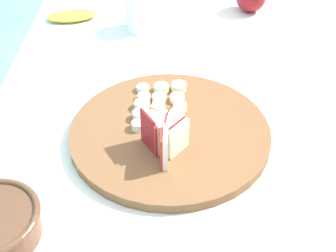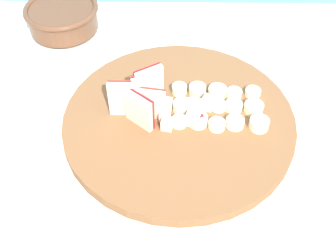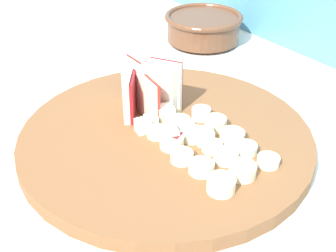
# 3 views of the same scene
# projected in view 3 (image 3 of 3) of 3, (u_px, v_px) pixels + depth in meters

# --- Properties ---
(cutting_board) EXTENTS (0.36, 0.36, 0.02)m
(cutting_board) POSITION_uv_depth(u_px,v_px,m) (166.00, 138.00, 0.56)
(cutting_board) COLOR brown
(cutting_board) RESTS_ON tiled_countertop
(apple_wedge_fan) EXTENTS (0.09, 0.08, 0.07)m
(apple_wedge_fan) POSITION_uv_depth(u_px,v_px,m) (150.00, 89.00, 0.58)
(apple_wedge_fan) COLOR maroon
(apple_wedge_fan) RESTS_ON cutting_board
(apple_dice_pile) EXTENTS (0.09, 0.07, 0.02)m
(apple_dice_pile) POSITION_uv_depth(u_px,v_px,m) (172.00, 128.00, 0.54)
(apple_dice_pile) COLOR white
(apple_dice_pile) RESTS_ON cutting_board
(banana_slice_rows) EXTENTS (0.15, 0.10, 0.02)m
(banana_slice_rows) POSITION_uv_depth(u_px,v_px,m) (209.00, 146.00, 0.52)
(banana_slice_rows) COLOR #F4EAC6
(banana_slice_rows) RESTS_ON cutting_board
(ceramic_bowl) EXTENTS (0.14, 0.14, 0.05)m
(ceramic_bowl) POSITION_uv_depth(u_px,v_px,m) (203.00, 26.00, 0.82)
(ceramic_bowl) COLOR brown
(ceramic_bowl) RESTS_ON tiled_countertop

